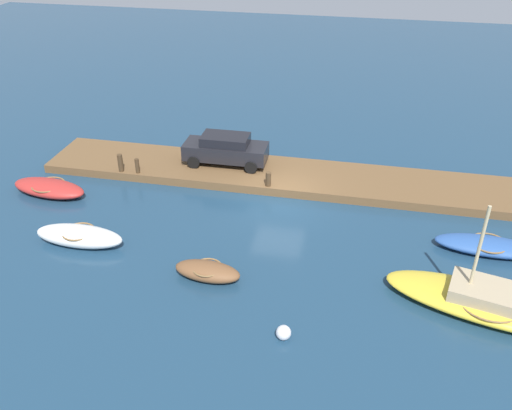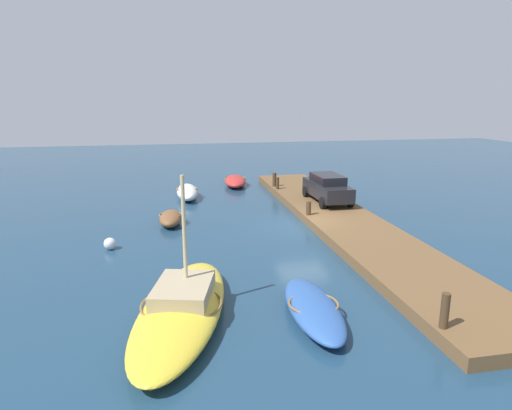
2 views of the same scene
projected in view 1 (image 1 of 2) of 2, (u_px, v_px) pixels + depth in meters
ground_plane at (279, 199)px, 26.60m from camera, size 84.00×84.00×0.00m
dock_platform at (286, 176)px, 28.21m from camera, size 25.31×3.68×0.43m
sailboat_yellow at (488, 302)px, 19.52m from camera, size 7.71×4.03×4.23m
rowboat_red at (49, 188)px, 26.84m from camera, size 4.05×2.00×0.71m
rowboat_blue at (489, 246)px, 22.71m from camera, size 4.38×1.64×0.57m
dinghy_brown at (207, 271)px, 21.17m from camera, size 2.71×1.32×0.67m
rowboat_white at (79, 236)px, 23.11m from camera, size 3.87×1.39×0.84m
mooring_post_mid_west at (268, 179)px, 26.69m from camera, size 0.26×0.26×0.74m
mooring_post_mid_east at (137, 166)px, 27.88m from camera, size 0.21×0.21×0.78m
mooring_post_east at (120, 163)px, 28.00m from camera, size 0.26×0.26×0.93m
parked_car at (226, 149)px, 28.56m from camera, size 4.37×1.89×1.61m
marker_buoy at (284, 333)px, 18.41m from camera, size 0.52×0.52×0.52m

